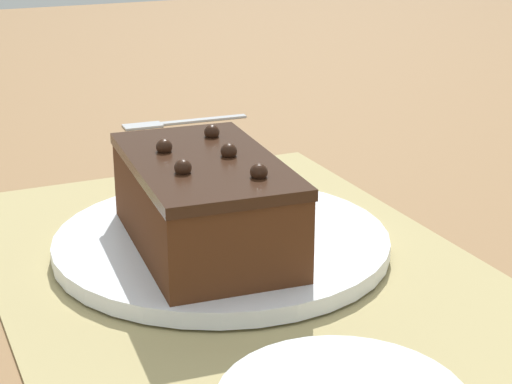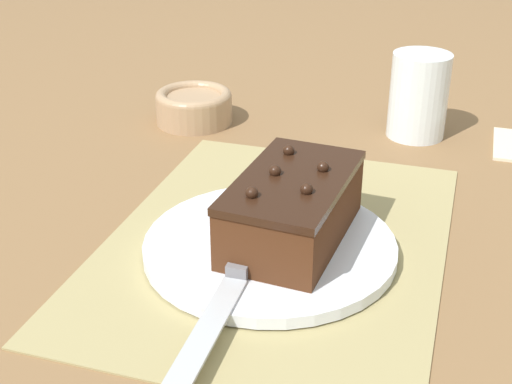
{
  "view_description": "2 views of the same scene",
  "coord_description": "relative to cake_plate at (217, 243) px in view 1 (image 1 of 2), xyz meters",
  "views": [
    {
      "loc": [
        0.53,
        -0.22,
        0.26
      ],
      "look_at": [
        -0.02,
        0.03,
        0.05
      ],
      "focal_mm": 60.0,
      "sensor_mm": 36.0,
      "label": 1
    },
    {
      "loc": [
        -0.61,
        -0.17,
        0.38
      ],
      "look_at": [
        -0.0,
        0.02,
        0.06
      ],
      "focal_mm": 50.0,
      "sensor_mm": 36.0,
      "label": 2
    }
  ],
  "objects": [
    {
      "name": "cake_plate",
      "position": [
        0.0,
        0.0,
        0.0
      ],
      "size": [
        0.25,
        0.25,
        0.01
      ],
      "color": "white",
      "rests_on": "placemat_woven"
    },
    {
      "name": "dessert_fork",
      "position": [
        -0.37,
        0.1,
        -0.01
      ],
      "size": [
        0.02,
        0.15,
        0.01
      ],
      "rotation": [
        0.0,
        0.0,
        3.09
      ],
      "color": "#B7BABF",
      "rests_on": "ground_plane"
    },
    {
      "name": "serving_knife",
      "position": [
        -0.08,
        0.01,
        0.01
      ],
      "size": [
        0.22,
        0.02,
        0.01
      ],
      "rotation": [
        0.0,
        0.0,
        1.59
      ],
      "color": "slate",
      "rests_on": "cake_plate"
    },
    {
      "name": "placemat_woven",
      "position": [
        0.02,
        0.0,
        -0.01
      ],
      "size": [
        0.46,
        0.34,
        0.0
      ],
      "primitive_type": "cube",
      "color": "tan",
      "rests_on": "ground_plane"
    },
    {
      "name": "chocolate_cake",
      "position": [
        0.01,
        -0.01,
        0.04
      ],
      "size": [
        0.18,
        0.11,
        0.08
      ],
      "rotation": [
        0.0,
        0.0,
        -0.08
      ],
      "color": "#472614",
      "rests_on": "cake_plate"
    },
    {
      "name": "ground_plane",
      "position": [
        0.02,
        0.0,
        -0.01
      ],
      "size": [
        3.0,
        3.0,
        0.0
      ],
      "primitive_type": "plane",
      "color": "olive"
    }
  ]
}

